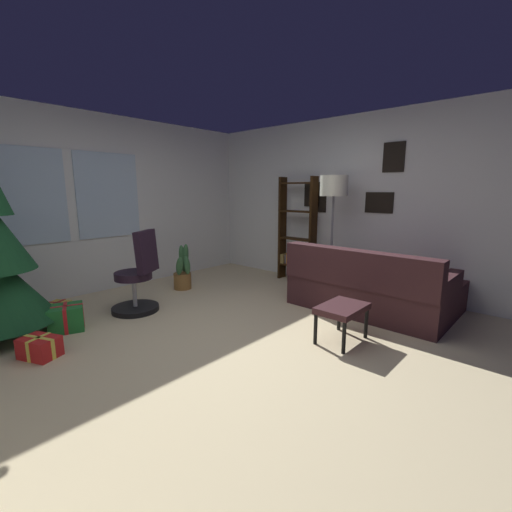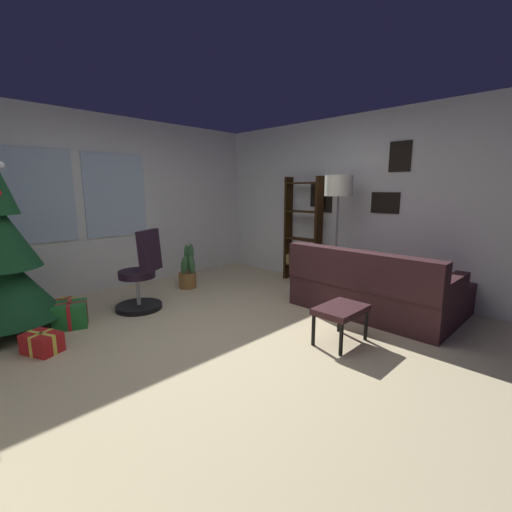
% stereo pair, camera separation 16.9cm
% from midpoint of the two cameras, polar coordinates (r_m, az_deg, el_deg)
% --- Properties ---
extents(ground_plane, '(5.11, 5.29, 0.10)m').
position_cam_midpoint_polar(ground_plane, '(3.55, -3.38, -14.44)').
color(ground_plane, beige).
extents(wall_back_with_windows, '(5.11, 0.12, 2.53)m').
position_cam_midpoint_polar(wall_back_with_windows, '(5.52, -22.97, 7.98)').
color(wall_back_with_windows, silver).
rests_on(wall_back_with_windows, ground_plane).
extents(wall_right_with_frames, '(0.12, 5.29, 2.53)m').
position_cam_midpoint_polar(wall_right_with_frames, '(5.32, 18.01, 8.18)').
color(wall_right_with_frames, silver).
rests_on(wall_right_with_frames, ground_plane).
extents(couch, '(1.62, 1.84, 0.80)m').
position_cam_midpoint_polar(couch, '(4.48, 21.65, -5.32)').
color(couch, '#391E21').
rests_on(couch, ground_plane).
extents(footstool, '(0.52, 0.36, 0.37)m').
position_cam_midpoint_polar(footstool, '(3.47, 15.28, -8.94)').
color(footstool, '#391E21').
rests_on(footstool, ground_plane).
extents(gift_box_red, '(0.33, 0.38, 0.19)m').
position_cam_midpoint_polar(gift_box_red, '(3.75, -30.85, -12.28)').
color(gift_box_red, red).
rests_on(gift_box_red, ground_plane).
extents(gift_box_green, '(0.42, 0.40, 0.27)m').
position_cam_midpoint_polar(gift_box_green, '(4.26, -27.44, -8.66)').
color(gift_box_green, '#1E722D').
rests_on(gift_box_green, ground_plane).
extents(gift_box_gold, '(0.32, 0.31, 0.18)m').
position_cam_midpoint_polar(gift_box_gold, '(4.74, -28.39, -7.42)').
color(gift_box_gold, gold).
rests_on(gift_box_gold, ground_plane).
extents(office_chair, '(0.58, 0.59, 1.00)m').
position_cam_midpoint_polar(office_chair, '(4.44, -17.44, -3.71)').
color(office_chair, black).
rests_on(office_chair, ground_plane).
extents(bookshelf, '(0.18, 0.64, 1.68)m').
position_cam_midpoint_polar(bookshelf, '(5.59, 8.55, 3.11)').
color(bookshelf, black).
rests_on(bookshelf, ground_plane).
extents(floor_lamp, '(0.38, 0.38, 1.67)m').
position_cam_midpoint_polar(floor_lamp, '(4.91, 14.48, 9.99)').
color(floor_lamp, slate).
rests_on(floor_lamp, ground_plane).
extents(potted_plant, '(0.34, 0.35, 0.68)m').
position_cam_midpoint_polar(potted_plant, '(5.30, -10.32, -2.46)').
color(potted_plant, olive).
rests_on(potted_plant, ground_plane).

